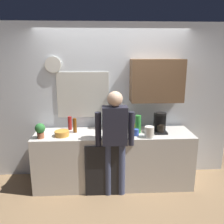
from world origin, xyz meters
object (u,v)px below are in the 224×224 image
at_px(cup_blue_mug, 136,132).
at_px(coffee_maker, 160,124).
at_px(person_at_sink, 115,136).
at_px(cup_yellow_cup, 135,126).
at_px(dish_soap, 164,124).
at_px(bottle_clear_soda, 138,124).
at_px(mixing_bowl, 62,133).
at_px(bottle_amber_beer, 75,125).
at_px(storage_canister, 149,132).
at_px(bottle_red_vinegar, 70,123).
at_px(potted_plant, 40,130).

bearing_deg(cup_blue_mug, coffee_maker, 17.70).
xyz_separation_m(coffee_maker, person_at_sink, (-0.74, -0.29, -0.08)).
xyz_separation_m(cup_yellow_cup, dish_soap, (0.48, -0.02, 0.04)).
bearing_deg(bottle_clear_soda, coffee_maker, -1.72).
distance_m(cup_yellow_cup, mixing_bowl, 1.21).
bearing_deg(mixing_bowl, bottle_amber_beer, 41.57).
height_order(cup_blue_mug, storage_canister, storage_canister).
xyz_separation_m(cup_yellow_cup, cup_blue_mug, (-0.04, -0.33, 0.01)).
bearing_deg(storage_canister, bottle_amber_beer, 165.52).
xyz_separation_m(bottle_red_vinegar, bottle_clear_soda, (1.10, -0.21, 0.03)).
distance_m(coffee_maker, potted_plant, 1.84).
xyz_separation_m(cup_blue_mug, potted_plant, (-1.44, -0.04, 0.08)).
bearing_deg(coffee_maker, cup_blue_mug, -162.30).
bearing_deg(bottle_red_vinegar, potted_plant, -134.59).
height_order(bottle_red_vinegar, storage_canister, bottle_red_vinegar).
relative_size(coffee_maker, bottle_amber_beer, 1.43).
relative_size(bottle_amber_beer, bottle_clear_soda, 0.82).
distance_m(bottle_amber_beer, dish_soap, 1.47).
height_order(bottle_red_vinegar, mixing_bowl, bottle_red_vinegar).
relative_size(cup_blue_mug, dish_soap, 0.56).
xyz_separation_m(bottle_red_vinegar, person_at_sink, (0.71, -0.51, -0.05)).
bearing_deg(person_at_sink, bottle_amber_beer, 155.01).
relative_size(cup_blue_mug, mixing_bowl, 0.45).
xyz_separation_m(cup_yellow_cup, mixing_bowl, (-1.17, -0.29, -0.00)).
relative_size(dish_soap, person_at_sink, 0.11).
distance_m(dish_soap, storage_canister, 0.52).
xyz_separation_m(mixing_bowl, dish_soap, (1.65, 0.27, 0.04)).
bearing_deg(coffee_maker, bottle_clear_soda, 178.28).
distance_m(bottle_amber_beer, storage_canister, 1.17).
distance_m(coffee_maker, cup_yellow_cup, 0.43).
height_order(bottle_amber_beer, potted_plant, same).
relative_size(coffee_maker, storage_canister, 1.94).
bearing_deg(cup_yellow_cup, coffee_maker, -28.98).
height_order(coffee_maker, dish_soap, coffee_maker).
bearing_deg(coffee_maker, person_at_sink, -158.35).
relative_size(cup_yellow_cup, storage_canister, 0.50).
bearing_deg(bottle_red_vinegar, cup_yellow_cup, -1.11).
height_order(coffee_maker, storage_canister, coffee_maker).
bearing_deg(person_at_sink, cup_blue_mug, 31.74).
bearing_deg(bottle_clear_soda, potted_plant, -173.08).
distance_m(bottle_amber_beer, potted_plant, 0.54).
xyz_separation_m(bottle_amber_beer, potted_plant, (-0.48, -0.24, 0.02)).
xyz_separation_m(dish_soap, storage_canister, (-0.33, -0.40, 0.01)).
distance_m(cup_yellow_cup, storage_canister, 0.45).
relative_size(mixing_bowl, storage_canister, 1.29).
distance_m(cup_yellow_cup, person_at_sink, 0.62).
height_order(dish_soap, storage_canister, dish_soap).
xyz_separation_m(bottle_amber_beer, bottle_clear_soda, (1.00, -0.06, 0.02)).
xyz_separation_m(coffee_maker, bottle_red_vinegar, (-1.45, 0.22, -0.04)).
relative_size(bottle_red_vinegar, cup_blue_mug, 2.20).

